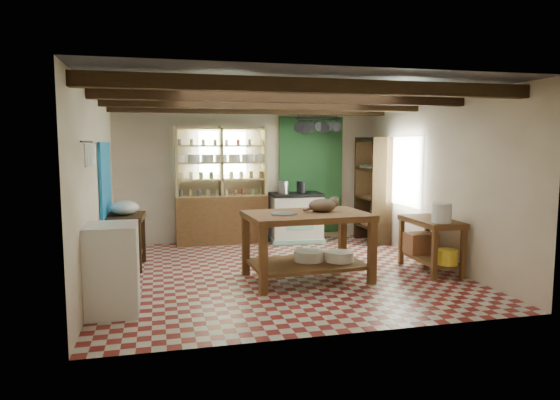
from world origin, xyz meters
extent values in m
cube|color=maroon|center=(0.00, 0.00, -0.01)|extent=(5.00, 5.00, 0.02)
cube|color=#404045|center=(0.00, 0.00, 2.60)|extent=(5.00, 5.00, 0.02)
cube|color=beige|center=(0.00, 2.50, 1.30)|extent=(5.00, 0.04, 2.60)
cube|color=beige|center=(0.00, -2.50, 1.30)|extent=(5.00, 0.04, 2.60)
cube|color=beige|center=(-2.50, 0.00, 1.30)|extent=(0.04, 5.00, 2.60)
cube|color=beige|center=(2.50, 0.00, 1.30)|extent=(0.04, 5.00, 2.60)
cube|color=#382513|center=(0.00, 0.00, 2.48)|extent=(5.00, 3.80, 0.15)
cube|color=#1873B9|center=(-2.47, 0.90, 1.10)|extent=(0.04, 1.40, 1.60)
cube|color=#1D4922|center=(1.25, 2.47, 1.25)|extent=(1.30, 0.04, 2.30)
cube|color=silver|center=(-0.50, 2.48, 1.70)|extent=(0.90, 0.02, 0.80)
cube|color=silver|center=(2.48, 1.00, 1.40)|extent=(0.02, 1.30, 1.20)
cube|color=black|center=(-2.44, -1.20, 1.78)|extent=(0.06, 0.90, 0.28)
cube|color=black|center=(1.25, 2.05, 2.18)|extent=(0.86, 0.12, 0.36)
cube|color=tan|center=(-0.55, 2.31, 1.10)|extent=(1.70, 0.34, 2.20)
cube|color=#382513|center=(2.28, 1.80, 1.00)|extent=(0.40, 0.86, 2.00)
cube|color=brown|center=(0.27, -0.49, 0.47)|extent=(1.71, 1.19, 0.93)
cube|color=beige|center=(0.86, 2.15, 0.47)|extent=(1.00, 0.71, 0.94)
cube|color=#382513|center=(-2.20, 0.78, 0.41)|extent=(0.60, 0.84, 0.82)
cube|color=silver|center=(-2.22, -1.26, 0.50)|extent=(0.55, 0.66, 0.99)
cube|color=brown|center=(2.18, -0.49, 0.39)|extent=(0.56, 1.10, 0.78)
ellipsoid|color=#7C6248|center=(0.52, -0.42, 1.02)|extent=(0.46, 0.39, 0.18)
cylinder|color=#9D9CA3|center=(-0.07, -0.56, 0.94)|extent=(0.38, 0.38, 0.02)
cylinder|color=silver|center=(0.32, -0.43, 0.32)|extent=(0.44, 0.44, 0.15)
cylinder|color=silver|center=(0.73, -0.56, 0.32)|extent=(0.41, 0.41, 0.14)
cylinder|color=#9D9CA3|center=(0.61, 2.17, 1.06)|extent=(0.21, 0.21, 0.23)
cylinder|color=black|center=(0.96, 2.14, 1.05)|extent=(0.19, 0.19, 0.22)
ellipsoid|color=silver|center=(-2.20, 0.78, 0.92)|extent=(0.45, 0.45, 0.21)
cylinder|color=silver|center=(2.12, -0.84, 0.92)|extent=(0.27, 0.27, 0.27)
cube|color=#9D613F|center=(2.18, -0.19, 0.36)|extent=(0.45, 0.36, 0.31)
cylinder|color=yellow|center=(2.17, -0.94, 0.31)|extent=(0.29, 0.29, 0.21)
camera|label=1|loc=(-1.71, -6.98, 1.88)|focal=32.00mm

